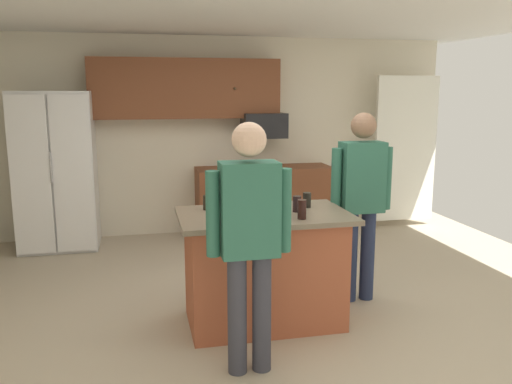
# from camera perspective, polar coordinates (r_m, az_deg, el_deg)

# --- Properties ---
(floor) EXTENTS (7.04, 7.04, 0.00)m
(floor) POSITION_cam_1_polar(r_m,az_deg,el_deg) (4.82, 0.83, -12.39)
(floor) COLOR #B7A88E
(floor) RESTS_ON ground
(ceiling) EXTENTS (7.04, 7.04, 0.00)m
(ceiling) POSITION_cam_1_polar(r_m,az_deg,el_deg) (4.48, 0.93, 19.81)
(ceiling) COLOR white
(back_wall) EXTENTS (6.40, 0.10, 2.60)m
(back_wall) POSITION_cam_1_polar(r_m,az_deg,el_deg) (7.21, -4.39, 6.04)
(back_wall) COLOR beige
(back_wall) RESTS_ON ground
(french_door_window_panel) EXTENTS (0.90, 0.06, 2.00)m
(french_door_window_panel) POSITION_cam_1_polar(r_m,az_deg,el_deg) (7.67, 15.75, 4.46)
(french_door_window_panel) COLOR white
(french_door_window_panel) RESTS_ON ground
(cabinet_run_upper) EXTENTS (2.40, 0.38, 0.75)m
(cabinet_run_upper) POSITION_cam_1_polar(r_m,az_deg,el_deg) (6.93, -7.55, 10.96)
(cabinet_run_upper) COLOR brown
(cabinet_run_lower) EXTENTS (1.80, 0.63, 0.90)m
(cabinet_run_lower) POSITION_cam_1_polar(r_m,az_deg,el_deg) (7.13, 0.86, -0.89)
(cabinet_run_lower) COLOR brown
(cabinet_run_lower) RESTS_ON ground
(refrigerator) EXTENTS (0.91, 0.76, 1.90)m
(refrigerator) POSITION_cam_1_polar(r_m,az_deg,el_deg) (6.82, -20.68, 2.13)
(refrigerator) COLOR white
(refrigerator) RESTS_ON ground
(microwave_over_range) EXTENTS (0.56, 0.40, 0.32)m
(microwave_over_range) POSITION_cam_1_polar(r_m,az_deg,el_deg) (7.01, 0.85, 7.17)
(microwave_over_range) COLOR black
(kitchen_island) EXTENTS (1.37, 0.84, 0.93)m
(kitchen_island) POSITION_cam_1_polar(r_m,az_deg,el_deg) (4.39, 0.87, -8.14)
(kitchen_island) COLOR #AD5638
(kitchen_island) RESTS_ON ground
(person_guest_right) EXTENTS (0.57, 0.22, 1.71)m
(person_guest_right) POSITION_cam_1_polar(r_m,az_deg,el_deg) (3.49, -0.73, -4.33)
(person_guest_right) COLOR #383842
(person_guest_right) RESTS_ON ground
(person_host_foreground) EXTENTS (0.57, 0.23, 1.72)m
(person_host_foreground) POSITION_cam_1_polar(r_m,az_deg,el_deg) (4.82, 11.23, -0.21)
(person_host_foreground) COLOR #232D4C
(person_host_foreground) RESTS_ON ground
(glass_short_whisky) EXTENTS (0.07, 0.07, 0.13)m
(glass_short_whisky) POSITION_cam_1_polar(r_m,az_deg,el_deg) (4.31, 4.42, -1.28)
(glass_short_whisky) COLOR black
(glass_short_whisky) RESTS_ON kitchen_island
(glass_pilsner) EXTENTS (0.07, 0.07, 0.13)m
(glass_pilsner) POSITION_cam_1_polar(r_m,az_deg,el_deg) (4.48, 5.49, -0.86)
(glass_pilsner) COLOR black
(glass_pilsner) RESTS_ON kitchen_island
(mug_ceramic_white) EXTENTS (0.12, 0.08, 0.11)m
(mug_ceramic_white) POSITION_cam_1_polar(r_m,az_deg,el_deg) (4.11, 2.79, -2.02)
(mug_ceramic_white) COLOR #4C6B99
(mug_ceramic_white) RESTS_ON kitchen_island
(tumbler_amber) EXTENTS (0.07, 0.07, 0.15)m
(tumbler_amber) POSITION_cam_1_polar(r_m,az_deg,el_deg) (4.07, 4.97, -1.87)
(tumbler_amber) COLOR black
(tumbler_amber) RESTS_ON kitchen_island
(glass_stout_tall) EXTENTS (0.07, 0.07, 0.12)m
(glass_stout_tall) POSITION_cam_1_polar(r_m,az_deg,el_deg) (4.39, -5.25, -1.14)
(glass_stout_tall) COLOR black
(glass_stout_tall) RESTS_ON kitchen_island
(serving_tray) EXTENTS (0.44, 0.30, 0.04)m
(serving_tray) POSITION_cam_1_polar(r_m,az_deg,el_deg) (4.28, -0.08, -1.94)
(serving_tray) COLOR #B7B7BC
(serving_tray) RESTS_ON kitchen_island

